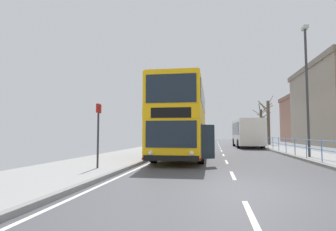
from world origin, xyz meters
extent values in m
cube|color=#47474C|center=(0.00, 0.00, -0.03)|extent=(8.40, 140.00, 0.06)
cube|color=silver|center=(0.00, -2.20, 0.00)|extent=(0.12, 2.00, 0.00)
cube|color=silver|center=(0.00, 2.60, 0.00)|extent=(0.12, 2.00, 0.00)
cube|color=silver|center=(0.00, 7.40, 0.00)|extent=(0.12, 2.00, 0.00)
cube|color=silver|center=(0.00, 12.20, 0.00)|extent=(0.12, 2.00, 0.00)
cube|color=silver|center=(0.00, 17.00, 0.00)|extent=(0.12, 2.00, 0.00)
cube|color=silver|center=(0.00, 21.80, 0.00)|extent=(0.12, 2.00, 0.00)
cube|color=silver|center=(0.00, 26.60, 0.00)|extent=(0.12, 2.00, 0.00)
cube|color=silver|center=(0.00, 31.40, 0.00)|extent=(0.12, 2.00, 0.00)
cube|color=silver|center=(0.00, 36.20, 0.00)|extent=(0.12, 2.00, 0.00)
cube|color=silver|center=(0.00, 41.00, 0.00)|extent=(0.12, 2.00, 0.00)
cube|color=silver|center=(0.00, 45.80, 0.00)|extent=(0.12, 2.00, 0.00)
cube|color=silver|center=(0.00, 50.60, 0.00)|extent=(0.12, 2.00, 0.00)
cube|color=silver|center=(-3.95, 0.00, 0.00)|extent=(0.12, 133.00, 0.00)
cube|color=gray|center=(-4.30, 0.00, 0.07)|extent=(0.20, 140.00, 0.14)
cube|color=gray|center=(-6.40, 0.00, 0.07)|extent=(4.00, 140.00, 0.14)
cube|color=#F4B20F|center=(-2.58, 9.29, 1.27)|extent=(2.69, 10.47, 1.84)
cube|color=#F4B20F|center=(-2.58, 9.29, 2.43)|extent=(2.71, 10.52, 0.48)
cube|color=#F4B20F|center=(-2.58, 9.29, 3.52)|extent=(2.69, 10.47, 1.68)
cube|color=#D0970D|center=(-2.58, 9.29, 4.40)|extent=(2.61, 10.15, 0.08)
cube|color=#19232D|center=(-2.51, 4.06, 1.49)|extent=(2.26, 0.06, 1.18)
cube|color=black|center=(-2.51, 4.06, 2.43)|extent=(1.80, 0.05, 0.46)
cube|color=#19232D|center=(-2.51, 4.06, 3.52)|extent=(2.26, 0.06, 1.28)
cube|color=black|center=(-2.51, 4.05, 0.45)|extent=(2.44, 0.11, 0.24)
cube|color=#B2140F|center=(-2.58, 9.29, 0.41)|extent=(2.72, 10.52, 0.10)
cube|color=#19232D|center=(-1.28, 9.57, 1.53)|extent=(0.12, 8.14, 0.96)
cube|color=#19232D|center=(-1.28, 9.31, 3.60)|extent=(0.13, 9.39, 1.01)
cube|color=#19232D|center=(-3.87, 9.54, 1.53)|extent=(0.12, 8.14, 0.96)
cube|color=#19232D|center=(-3.87, 9.28, 3.60)|extent=(0.13, 9.39, 1.01)
sphere|color=white|center=(-1.61, 4.06, 0.67)|extent=(0.20, 0.20, 0.20)
sphere|color=white|center=(-3.41, 4.03, 0.67)|extent=(0.20, 0.20, 0.20)
cube|color=#19232D|center=(-0.96, 5.14, 1.14)|extent=(0.67, 0.50, 1.59)
cube|color=black|center=(-1.31, 5.44, 1.14)|extent=(0.11, 0.90, 1.59)
cylinder|color=black|center=(-1.31, 6.29, 0.52)|extent=(0.31, 1.04, 1.04)
cylinder|color=black|center=(-3.77, 6.26, 0.52)|extent=(0.31, 1.04, 1.04)
cylinder|color=black|center=(-1.38, 12.62, 0.52)|extent=(0.31, 1.04, 1.04)
cylinder|color=black|center=(-3.85, 12.59, 0.52)|extent=(0.31, 1.04, 1.04)
cube|color=white|center=(3.03, 23.94, 1.70)|extent=(2.66, 9.06, 2.76)
cube|color=#19232D|center=(1.75, 23.92, 2.08)|extent=(0.13, 7.67, 1.32)
cube|color=#19232D|center=(4.31, 23.95, 2.08)|extent=(0.13, 7.67, 1.32)
cube|color=#19232D|center=(2.97, 28.46, 1.97)|extent=(2.18, 0.06, 1.65)
cylinder|color=black|center=(1.78, 26.43, 0.48)|extent=(0.29, 0.96, 0.96)
cylinder|color=black|center=(4.22, 26.46, 0.48)|extent=(0.29, 0.96, 0.96)
cylinder|color=black|center=(1.85, 21.21, 0.48)|extent=(0.29, 0.96, 0.96)
cylinder|color=black|center=(4.29, 21.24, 0.48)|extent=(0.29, 0.96, 0.96)
cylinder|color=#598CC6|center=(4.45, 6.51, 0.69)|extent=(0.05, 0.05, 1.09)
cylinder|color=#598CC6|center=(4.45, 8.68, 0.69)|extent=(0.05, 0.05, 1.09)
cylinder|color=#598CC6|center=(4.45, 10.84, 0.69)|extent=(0.05, 0.05, 1.09)
cylinder|color=#598CC6|center=(4.45, 13.01, 0.69)|extent=(0.05, 0.05, 1.09)
cylinder|color=#598CC6|center=(4.45, 15.17, 0.69)|extent=(0.05, 0.05, 1.09)
cylinder|color=#598CC6|center=(4.45, 17.34, 0.69)|extent=(0.05, 0.05, 1.09)
cylinder|color=#598CC6|center=(4.45, 19.51, 0.69)|extent=(0.05, 0.05, 1.09)
cylinder|color=#598CC6|center=(4.45, 21.67, 0.69)|extent=(0.05, 0.05, 1.09)
cylinder|color=#598CC6|center=(4.45, 9.76, 1.18)|extent=(0.04, 23.82, 0.04)
cylinder|color=#598CC6|center=(4.45, 9.76, 0.74)|extent=(0.04, 23.82, 0.04)
cylinder|color=#2D2D33|center=(-5.27, 2.71, 1.44)|extent=(0.08, 0.08, 2.60)
cube|color=red|center=(-5.27, 2.73, 2.54)|extent=(0.04, 0.44, 0.36)
cylinder|color=#38383D|center=(4.91, 9.64, 4.00)|extent=(0.14, 0.14, 7.72)
cube|color=#B2B2AD|center=(4.91, 9.64, 7.98)|extent=(0.28, 0.60, 0.20)
cylinder|color=#4C3D2D|center=(6.46, 34.99, 2.68)|extent=(0.38, 0.38, 5.09)
cylinder|color=#4C3D2D|center=(6.42, 35.49, 5.04)|extent=(0.18, 1.09, 1.47)
cylinder|color=#4C3D2D|center=(7.17, 34.99, 4.31)|extent=(1.47, 0.11, 0.96)
cylinder|color=#4C3D2D|center=(6.40, 35.48, 5.27)|extent=(0.21, 1.06, 1.87)
cylinder|color=#4C3D2D|center=(6.60, 35.54, 3.81)|extent=(0.41, 1.18, 0.93)
cylinder|color=#4C3D2D|center=(7.27, 35.05, 5.47)|extent=(1.70, 0.20, 1.51)
cylinder|color=#4C3D2D|center=(5.86, 34.98, 4.78)|extent=(1.23, 0.10, 0.82)
cylinder|color=#4C3D2D|center=(7.30, 34.72, 5.16)|extent=(1.74, 0.63, 1.39)
cylinder|color=brown|center=(6.33, 28.77, 2.97)|extent=(0.38, 0.38, 5.65)
cylinder|color=brown|center=(6.79, 29.46, 5.97)|extent=(1.01, 1.45, 1.36)
cylinder|color=brown|center=(5.71, 28.74, 5.17)|extent=(1.30, 0.14, 1.32)
cylinder|color=brown|center=(5.92, 29.54, 5.12)|extent=(0.92, 1.63, 1.16)
cylinder|color=brown|center=(5.63, 28.74, 3.72)|extent=(1.44, 0.16, 0.79)
cylinder|color=brown|center=(6.02, 29.33, 4.72)|extent=(0.73, 1.25, 1.55)
cube|color=#936656|center=(17.19, 44.59, 3.90)|extent=(9.34, 10.08, 7.79)
cube|color=brown|center=(17.19, 44.59, 8.14)|extent=(9.71, 10.48, 0.70)
camera|label=1|loc=(-0.66, -7.50, 1.50)|focal=28.66mm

